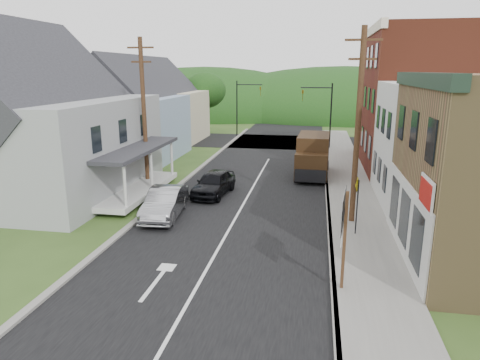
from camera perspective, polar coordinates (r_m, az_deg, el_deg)
The scene contains 24 objects.
ground at distance 18.33m, azimuth -2.50°, elevation -8.47°, with size 120.00×120.00×0.00m, color #2D4719.
road at distance 27.66m, azimuth 2.01°, elevation -0.50°, with size 9.00×90.00×0.02m, color black.
cross_road at distance 44.20m, azimuth 5.16°, elevation 5.10°, with size 60.00×9.00×0.02m, color black.
sidewalk_right at distance 25.55m, azimuth 14.58°, elevation -2.07°, with size 2.80×55.00×0.15m, color slate.
curb_right at distance 25.47m, azimuth 11.55°, elevation -1.94°, with size 0.20×55.00×0.15m, color slate.
curb_left at distance 26.81m, azimuth -8.49°, elevation -1.01°, with size 0.30×55.00×0.12m, color slate.
storefront_white at distance 25.42m, azimuth 27.36°, elevation 4.05°, with size 8.00×7.00×6.50m, color silver.
storefront_red at distance 34.37m, azimuth 23.17°, elevation 9.75°, with size 8.00×12.00×10.00m, color maroon.
house_gray at distance 27.58m, azimuth -24.95°, elevation 7.08°, with size 10.20×12.24×8.35m.
house_blue at distance 36.73m, azimuth -13.74°, elevation 8.67°, with size 7.14×8.16×7.28m.
house_cream at distance 45.25m, azimuth -9.73°, elevation 9.88°, with size 7.14×8.16×7.28m.
utility_pole_right at distance 20.20m, azimuth 15.44°, elevation 6.89°, with size 1.60×0.26×9.00m.
utility_pole_left at distance 26.64m, azimuth -12.68°, elevation 8.77°, with size 1.60×0.26×9.00m.
traffic_signal_right at distance 40.11m, azimuth 11.05°, elevation 9.36°, with size 2.87×0.20×6.00m.
traffic_signal_left at distance 47.77m, azimuth 0.42°, elevation 10.40°, with size 2.87×0.20×6.00m.
tree_left_b at distance 35.29m, azimuth -26.27°, elevation 9.33°, with size 4.80×4.80×6.94m.
tree_left_c at distance 42.99m, azimuth -22.31°, elevation 11.81°, with size 5.80×5.80×8.41m.
tree_left_d at distance 50.16m, azimuth -4.69°, elevation 11.83°, with size 4.80×4.80×6.94m.
forested_ridge at distance 71.91m, azimuth 7.18°, elevation 8.64°, with size 90.00×30.00×16.00m, color #113710.
silver_sedan at distance 21.61m, azimuth -9.98°, elevation -3.03°, with size 1.53×4.39×1.45m, color #A0A0A4.
dark_sedan at distance 25.01m, azimuth -3.52°, elevation -0.44°, with size 1.70×4.21×1.44m, color black.
delivery_van at distance 29.62m, azimuth 9.69°, elevation 3.18°, with size 2.31×5.20×2.86m.
route_sign_cluster at distance 14.12m, azimuth 13.68°, elevation -6.02°, with size 0.28×1.89×3.31m.
warning_sign at distance 19.12m, azimuth 15.35°, elevation -2.25°, with size 0.26×0.68×2.60m.
Camera 1 is at (3.75, -16.46, 7.13)m, focal length 32.00 mm.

